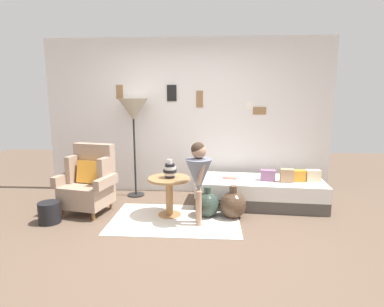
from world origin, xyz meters
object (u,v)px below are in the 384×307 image
object	(u,v)px
vase_striped	(170,170)
person_child	(199,173)
book_on_daybed	(230,177)
demijohn_near	(207,204)
floor_lamp	(133,112)
side_table	(169,188)
armchair	(89,182)
daybed	(259,192)
demijohn_far	(233,205)
magazine_basket	(49,213)

from	to	relation	value
vase_striped	person_child	bearing A→B (deg)	-34.33
person_child	book_on_daybed	bearing A→B (deg)	62.42
vase_striped	demijohn_near	size ratio (longest dim) A/B	0.60
floor_lamp	book_on_daybed	world-z (taller)	floor_lamp
book_on_daybed	side_table	bearing A→B (deg)	-146.07
armchair	floor_lamp	xyz separation A→B (m)	(0.48, 0.77, 0.96)
book_on_daybed	floor_lamp	bearing A→B (deg)	169.99
daybed	book_on_daybed	world-z (taller)	book_on_daybed
person_child	book_on_daybed	distance (m)	1.02
side_table	person_child	world-z (taller)	person_child
vase_striped	side_table	bearing A→B (deg)	160.97
demijohn_far	floor_lamp	bearing A→B (deg)	150.61
vase_striped	person_child	world-z (taller)	person_child
armchair	person_child	size ratio (longest dim) A/B	0.90
floor_lamp	demijohn_near	distance (m)	1.93
vase_striped	book_on_daybed	bearing A→B (deg)	34.56
daybed	vase_striped	bearing A→B (deg)	-157.07
side_table	magazine_basket	size ratio (longest dim) A/B	2.08
daybed	person_child	bearing A→B (deg)	-137.22
demijohn_far	magazine_basket	size ratio (longest dim) A/B	1.61
vase_striped	person_child	distance (m)	0.49
person_child	magazine_basket	distance (m)	2.03
armchair	daybed	xyz separation A→B (m)	(2.48, 0.45, -0.24)
demijohn_far	armchair	bearing A→B (deg)	176.86
side_table	demijohn_near	size ratio (longest dim) A/B	1.36
daybed	demijohn_far	world-z (taller)	demijohn_far
side_table	demijohn_far	world-z (taller)	side_table
armchair	side_table	size ratio (longest dim) A/B	1.67
side_table	book_on_daybed	bearing A→B (deg)	33.93
person_child	demijohn_far	bearing A→B (deg)	29.58
vase_striped	demijohn_far	world-z (taller)	vase_striped
vase_striped	book_on_daybed	xyz separation A→B (m)	(0.86, 0.59, -0.24)
demijohn_near	magazine_basket	distance (m)	2.09
armchair	daybed	world-z (taller)	armchair
floor_lamp	magazine_basket	xyz separation A→B (m)	(-0.85, -1.22, -1.26)
daybed	floor_lamp	size ratio (longest dim) A/B	1.21
floor_lamp	book_on_daybed	distance (m)	1.87
armchair	vase_striped	size ratio (longest dim) A/B	3.79
side_table	vase_striped	size ratio (longest dim) A/B	2.27
daybed	book_on_daybed	distance (m)	0.49
floor_lamp	magazine_basket	distance (m)	1.95
demijohn_near	magazine_basket	size ratio (longest dim) A/B	1.52
side_table	magazine_basket	xyz separation A→B (m)	(-1.54, -0.36, -0.25)
daybed	vase_striped	xyz separation A→B (m)	(-1.30, -0.55, 0.45)
person_child	floor_lamp	bearing A→B (deg)	134.15
person_child	demijohn_far	world-z (taller)	person_child
vase_striped	floor_lamp	distance (m)	1.35
magazine_basket	daybed	bearing A→B (deg)	17.60
armchair	magazine_basket	bearing A→B (deg)	-129.46
vase_striped	demijohn_near	world-z (taller)	vase_striped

